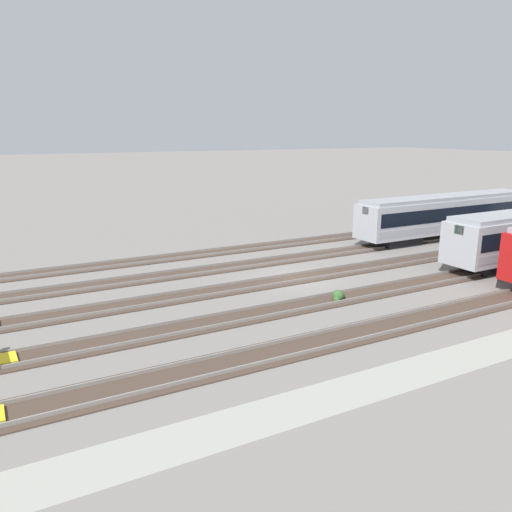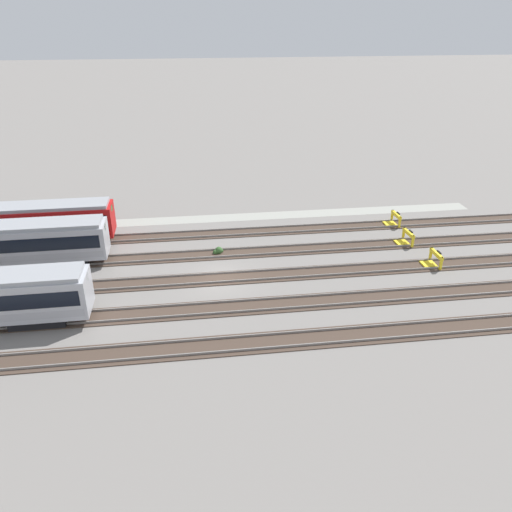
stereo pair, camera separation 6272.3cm
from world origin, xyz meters
The scene contains 12 objects.
ground_plane centered at (0.00, 0.00, 0.00)m, with size 400.00×400.00×0.00m, color gray.
service_walkway centered at (0.00, -12.63, 0.00)m, with size 54.00×2.00×0.01m, color #9E9E93.
rail_track_nearest centered at (0.00, -8.71, 0.04)m, with size 90.00×2.23×0.21m.
rail_track_near_inner centered at (0.00, -4.36, 0.04)m, with size 90.00×2.23×0.21m.
rail_track_middle centered at (0.00, 0.00, 0.04)m, with size 90.00×2.24×0.21m.
rail_track_far_inner centered at (0.00, 4.36, 0.04)m, with size 90.00×2.23×0.21m.
rail_track_farthest centered at (0.00, 8.71, 0.04)m, with size 90.00×2.23×0.21m.
subway_car_front_row_left_inner centered at (17.86, -8.67, 2.04)m, with size 18.02×3.00×3.70m.
bumper_stop_nearest_track centered at (-17.55, -8.71, 0.51)m, with size 1.36×2.00×1.22m.
bumper_stop_near_inner_track centered at (-16.96, -4.34, 0.51)m, with size 1.38×2.01×1.22m.
bumper_stop_middle_track centered at (-17.49, 0.00, 0.51)m, with size 1.35×2.00×1.22m.
weed_clump centered at (-0.24, -4.55, 0.24)m, with size 0.92×0.70×0.64m.
Camera 2 is at (1.67, 34.14, 18.82)m, focal length 35.00 mm.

